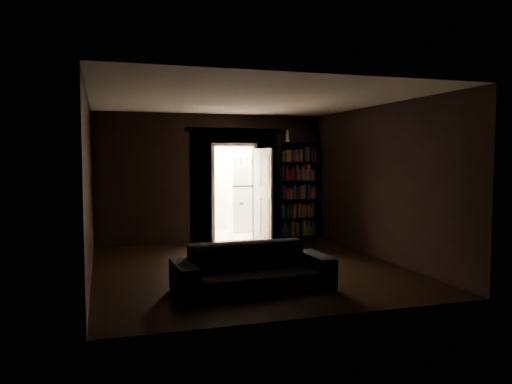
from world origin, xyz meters
TOP-DOWN VIEW (x-y plane):
  - ground at (0.00, 0.00)m, footprint 5.50×5.50m
  - room_walls at (-0.01, 1.07)m, footprint 5.02×5.61m
  - kitchen_alcove at (0.50, 3.87)m, footprint 2.20×1.80m
  - sofa at (-0.33, -1.41)m, footprint 2.25×1.06m
  - bookshelf at (1.92, 2.55)m, footprint 0.95×0.50m
  - refrigerator at (1.10, 4.11)m, footprint 0.96×0.93m
  - door at (1.03, 2.31)m, footprint 0.16×0.85m
  - figurine at (1.67, 2.52)m, footprint 0.12×0.12m
  - bottles at (1.08, 4.02)m, footprint 0.61×0.19m

SIDE VIEW (x-z plane):
  - ground at x=0.00m, z-range 0.00..0.00m
  - sofa at x=-0.33m, z-range 0.00..0.85m
  - refrigerator at x=1.10m, z-range 0.00..1.65m
  - door at x=1.03m, z-range 0.00..2.05m
  - bookshelf at x=1.92m, z-range 0.00..2.20m
  - kitchen_alcove at x=0.50m, z-range -0.09..2.51m
  - room_walls at x=-0.01m, z-range 0.26..3.10m
  - bottles at x=1.08m, z-range 1.65..1.90m
  - figurine at x=1.67m, z-range 2.20..2.47m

